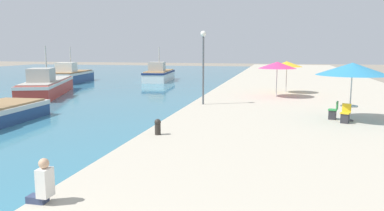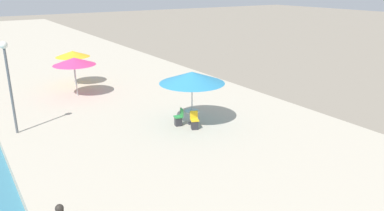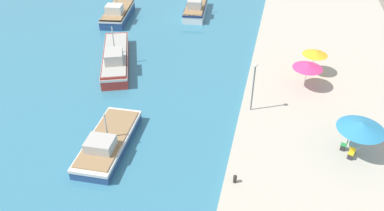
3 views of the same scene
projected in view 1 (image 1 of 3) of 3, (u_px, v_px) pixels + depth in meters
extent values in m
cube|color=teal|center=(6.00, 81.00, 47.05)|extent=(56.00, 90.00, 0.04)
cube|color=#BCB29E|center=(304.00, 85.00, 38.93)|extent=(16.00, 90.00, 0.52)
cube|color=red|center=(48.00, 88.00, 32.35)|extent=(6.19, 10.78, 1.20)
cube|color=silver|center=(47.00, 82.00, 32.28)|extent=(6.28, 10.90, 0.25)
cube|color=#ADA89E|center=(47.00, 80.00, 32.25)|extent=(5.70, 9.92, 0.10)
cube|color=#B7B2A8|center=(41.00, 75.00, 30.35)|extent=(2.49, 2.81, 1.08)
cylinder|color=#B7B2A8|center=(46.00, 63.00, 32.03)|extent=(0.12, 0.12, 2.89)
cube|color=navy|center=(71.00, 77.00, 44.55)|extent=(4.06, 8.17, 1.21)
cube|color=silver|center=(71.00, 73.00, 44.48)|extent=(4.13, 8.26, 0.25)
cube|color=#99754C|center=(71.00, 72.00, 44.45)|extent=(3.73, 7.52, 0.10)
cube|color=silver|center=(66.00, 67.00, 43.02)|extent=(2.26, 2.01, 1.09)
cylinder|color=#B7B2A8|center=(70.00, 59.00, 44.23)|extent=(0.12, 0.12, 2.90)
cube|color=white|center=(159.00, 76.00, 46.40)|extent=(3.43, 7.85, 1.20)
cube|color=navy|center=(159.00, 72.00, 46.33)|extent=(3.49, 7.93, 0.25)
cube|color=#99754C|center=(159.00, 71.00, 46.30)|extent=(3.16, 7.23, 0.10)
cube|color=#B7B2A8|center=(157.00, 66.00, 44.90)|extent=(1.99, 1.87, 1.08)
cylinder|color=#B7B2A8|center=(159.00, 59.00, 46.08)|extent=(0.12, 0.12, 2.89)
cylinder|color=#B7B7B7|center=(351.00, 96.00, 18.08)|extent=(0.06, 0.06, 2.37)
cone|color=teal|center=(352.00, 69.00, 17.88)|extent=(3.39, 3.39, 0.59)
cylinder|color=#B7B7B7|center=(277.00, 82.00, 27.01)|extent=(0.06, 0.06, 2.22)
cone|color=#E5387A|center=(277.00, 65.00, 26.83)|extent=(2.73, 2.73, 0.48)
cylinder|color=#B7B7B7|center=(286.00, 79.00, 29.61)|extent=(0.06, 0.06, 2.21)
cone|color=yellow|center=(287.00, 64.00, 29.43)|extent=(2.41, 2.41, 0.42)
cylinder|color=#333338|center=(348.00, 120.00, 18.22)|extent=(0.44, 0.44, 0.04)
cylinder|color=#333338|center=(349.00, 114.00, 18.17)|extent=(0.08, 0.08, 0.70)
cylinder|color=beige|center=(349.00, 106.00, 18.11)|extent=(0.80, 0.80, 0.04)
cube|color=#2D2D33|center=(345.00, 118.00, 17.58)|extent=(0.44, 0.44, 0.45)
cube|color=gold|center=(345.00, 113.00, 17.54)|extent=(0.52, 0.52, 0.06)
cube|color=gold|center=(347.00, 108.00, 17.67)|extent=(0.39, 0.20, 0.40)
cube|color=#2D2D33|center=(332.00, 115.00, 18.53)|extent=(0.41, 0.41, 0.45)
cube|color=#2D8E42|center=(333.00, 110.00, 18.49)|extent=(0.49, 0.49, 0.06)
cube|color=#2D8E42|center=(337.00, 105.00, 18.36)|extent=(0.16, 0.40, 0.40)
cube|color=#333D5B|center=(38.00, 199.00, 8.52)|extent=(0.44, 0.28, 0.16)
cube|color=silver|center=(45.00, 183.00, 8.41)|extent=(0.26, 0.36, 0.66)
sphere|color=tan|center=(44.00, 163.00, 8.34)|extent=(0.24, 0.24, 0.24)
cylinder|color=#2D2823|center=(158.00, 129.00, 15.21)|extent=(0.24, 0.24, 0.45)
sphere|color=#2D2823|center=(158.00, 122.00, 15.16)|extent=(0.26, 0.26, 0.26)
cylinder|color=#565B60|center=(203.00, 71.00, 23.26)|extent=(0.12, 0.12, 4.20)
sphere|color=white|center=(203.00, 34.00, 22.92)|extent=(0.36, 0.36, 0.36)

